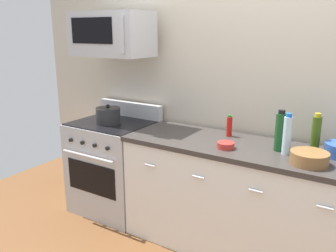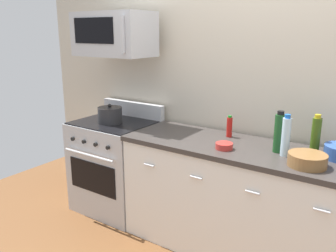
{
  "view_description": "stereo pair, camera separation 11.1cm",
  "coord_description": "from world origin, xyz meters",
  "px_view_note": "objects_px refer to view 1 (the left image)",
  "views": [
    {
      "loc": [
        0.89,
        -2.51,
        1.78
      ],
      "look_at": [
        -0.66,
        -0.05,
        0.99
      ],
      "focal_mm": 37.6,
      "sensor_mm": 36.0,
      "label": 1
    },
    {
      "loc": [
        0.98,
        -2.45,
        1.78
      ],
      "look_at": [
        -0.66,
        -0.05,
        0.99
      ],
      "focal_mm": 37.6,
      "sensor_mm": 36.0,
      "label": 2
    }
  ],
  "objects_px": {
    "bottle_hot_sauce_red": "(229,126)",
    "bowl_red_small": "(226,145)",
    "range_oven": "(114,166)",
    "stockpot": "(108,115)",
    "microwave": "(112,34)",
    "bottle_olive_oil": "(316,133)",
    "bottle_wine_green": "(280,132)",
    "bottle_water_clear": "(287,135)",
    "bowl_wooden_salad": "(309,158)"
  },
  "relations": [
    {
      "from": "bowl_red_small",
      "to": "stockpot",
      "type": "relative_size",
      "value": 0.57
    },
    {
      "from": "range_oven",
      "to": "microwave",
      "type": "xyz_separation_m",
      "value": [
        0.0,
        0.04,
        1.28
      ]
    },
    {
      "from": "bottle_wine_green",
      "to": "bottle_hot_sauce_red",
      "type": "relative_size",
      "value": 1.7
    },
    {
      "from": "bottle_hot_sauce_red",
      "to": "bottle_olive_oil",
      "type": "xyz_separation_m",
      "value": [
        0.68,
        -0.02,
        0.05
      ]
    },
    {
      "from": "bottle_hot_sauce_red",
      "to": "bowl_wooden_salad",
      "type": "distance_m",
      "value": 0.77
    },
    {
      "from": "stockpot",
      "to": "bottle_olive_oil",
      "type": "bearing_deg",
      "value": 6.41
    },
    {
      "from": "microwave",
      "to": "bowl_red_small",
      "type": "xyz_separation_m",
      "value": [
        1.25,
        -0.18,
        -0.81
      ]
    },
    {
      "from": "bottle_water_clear",
      "to": "bowl_red_small",
      "type": "relative_size",
      "value": 2.31
    },
    {
      "from": "bowl_red_small",
      "to": "bottle_water_clear",
      "type": "bearing_deg",
      "value": 14.57
    },
    {
      "from": "range_oven",
      "to": "bottle_hot_sauce_red",
      "type": "height_order",
      "value": "bottle_hot_sauce_red"
    },
    {
      "from": "microwave",
      "to": "bottle_olive_oil",
      "type": "height_order",
      "value": "microwave"
    },
    {
      "from": "bottle_water_clear",
      "to": "stockpot",
      "type": "height_order",
      "value": "bottle_water_clear"
    },
    {
      "from": "bottle_water_clear",
      "to": "bowl_wooden_salad",
      "type": "relative_size",
      "value": 1.21
    },
    {
      "from": "bottle_hot_sauce_red",
      "to": "bottle_olive_oil",
      "type": "bearing_deg",
      "value": -1.86
    },
    {
      "from": "bottle_hot_sauce_red",
      "to": "stockpot",
      "type": "relative_size",
      "value": 0.78
    },
    {
      "from": "bottle_olive_oil",
      "to": "bowl_wooden_salad",
      "type": "bearing_deg",
      "value": -85.92
    },
    {
      "from": "bottle_water_clear",
      "to": "bottle_hot_sauce_red",
      "type": "height_order",
      "value": "bottle_water_clear"
    },
    {
      "from": "bottle_hot_sauce_red",
      "to": "microwave",
      "type": "bearing_deg",
      "value": -173.54
    },
    {
      "from": "bottle_wine_green",
      "to": "stockpot",
      "type": "bearing_deg",
      "value": -177.15
    },
    {
      "from": "range_oven",
      "to": "bowl_wooden_salad",
      "type": "relative_size",
      "value": 4.27
    },
    {
      "from": "bottle_water_clear",
      "to": "bowl_red_small",
      "type": "bearing_deg",
      "value": -165.43
    },
    {
      "from": "range_oven",
      "to": "bowl_red_small",
      "type": "xyz_separation_m",
      "value": [
        1.25,
        -0.14,
        0.48
      ]
    },
    {
      "from": "bottle_hot_sauce_red",
      "to": "bottle_olive_oil",
      "type": "height_order",
      "value": "bottle_olive_oil"
    },
    {
      "from": "bottle_hot_sauce_red",
      "to": "bottle_wine_green",
      "type": "bearing_deg",
      "value": -17.88
    },
    {
      "from": "bottle_olive_oil",
      "to": "microwave",
      "type": "bearing_deg",
      "value": -176.64
    },
    {
      "from": "bowl_wooden_salad",
      "to": "bowl_red_small",
      "type": "height_order",
      "value": "bowl_wooden_salad"
    },
    {
      "from": "bottle_olive_oil",
      "to": "range_oven",
      "type": "bearing_deg",
      "value": -175.24
    },
    {
      "from": "range_oven",
      "to": "bottle_hot_sauce_red",
      "type": "xyz_separation_m",
      "value": [
        1.14,
        0.17,
        0.54
      ]
    },
    {
      "from": "microwave",
      "to": "range_oven",
      "type": "bearing_deg",
      "value": -90.29
    },
    {
      "from": "bottle_wine_green",
      "to": "bowl_red_small",
      "type": "relative_size",
      "value": 2.35
    },
    {
      "from": "bowl_red_small",
      "to": "bowl_wooden_salad",
      "type": "bearing_deg",
      "value": -0.63
    },
    {
      "from": "bottle_wine_green",
      "to": "bottle_hot_sauce_red",
      "type": "distance_m",
      "value": 0.48
    },
    {
      "from": "bottle_water_clear",
      "to": "bottle_hot_sauce_red",
      "type": "bearing_deg",
      "value": 158.89
    },
    {
      "from": "microwave",
      "to": "bowl_wooden_salad",
      "type": "xyz_separation_m",
      "value": [
        1.85,
        -0.19,
        -0.78
      ]
    },
    {
      "from": "bowl_wooden_salad",
      "to": "bowl_red_small",
      "type": "relative_size",
      "value": 1.91
    },
    {
      "from": "bottle_wine_green",
      "to": "bottle_water_clear",
      "type": "distance_m",
      "value": 0.08
    },
    {
      "from": "range_oven",
      "to": "stockpot",
      "type": "distance_m",
      "value": 0.53
    },
    {
      "from": "microwave",
      "to": "bowl_red_small",
      "type": "bearing_deg",
      "value": -8.28
    },
    {
      "from": "bottle_wine_green",
      "to": "bottle_olive_oil",
      "type": "bearing_deg",
      "value": 29.02
    },
    {
      "from": "bottle_hot_sauce_red",
      "to": "bowl_red_small",
      "type": "distance_m",
      "value": 0.33
    },
    {
      "from": "bowl_red_small",
      "to": "range_oven",
      "type": "bearing_deg",
      "value": 173.75
    },
    {
      "from": "bottle_wine_green",
      "to": "bowl_red_small",
      "type": "xyz_separation_m",
      "value": [
        -0.35,
        -0.16,
        -0.12
      ]
    },
    {
      "from": "bottle_wine_green",
      "to": "stockpot",
      "type": "distance_m",
      "value": 1.6
    },
    {
      "from": "bottle_water_clear",
      "to": "microwave",
      "type": "bearing_deg",
      "value": 177.51
    },
    {
      "from": "range_oven",
      "to": "bottle_wine_green",
      "type": "distance_m",
      "value": 1.71
    },
    {
      "from": "microwave",
      "to": "bottle_hot_sauce_red",
      "type": "relative_size",
      "value": 4.09
    },
    {
      "from": "bottle_olive_oil",
      "to": "stockpot",
      "type": "distance_m",
      "value": 1.84
    },
    {
      "from": "bottle_wine_green",
      "to": "bottle_olive_oil",
      "type": "distance_m",
      "value": 0.26
    },
    {
      "from": "range_oven",
      "to": "bottle_wine_green",
      "type": "height_order",
      "value": "bottle_wine_green"
    },
    {
      "from": "bottle_wine_green",
      "to": "bottle_water_clear",
      "type": "relative_size",
      "value": 1.02
    }
  ]
}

